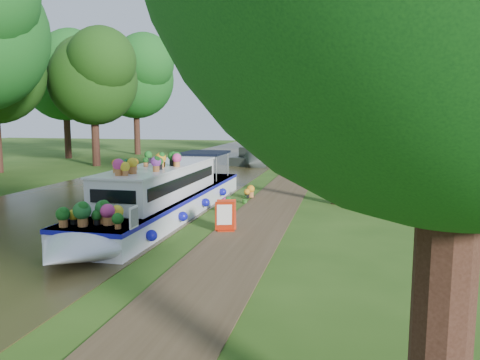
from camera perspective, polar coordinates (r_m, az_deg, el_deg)
name	(u,v)px	position (r m, az deg, el deg)	size (l,w,h in m)	color
ground	(231,214)	(17.28, -1.11, -4.21)	(100.00, 100.00, 0.00)	#264711
canal_water	(85,207)	(19.59, -18.42, -3.15)	(10.00, 100.00, 0.02)	#2E2814
towpath	(263,216)	(17.03, 2.82, -4.35)	(2.20, 100.00, 0.03)	#44341F
plant_boat	(161,195)	(16.72, -9.61, -1.76)	(2.29, 13.52, 2.25)	silver
tree_near_overhang	(342,39)	(19.68, 12.37, 16.42)	(5.52, 5.28, 8.99)	black
tree_near_mid	(356,71)	(31.60, 13.92, 12.78)	(6.90, 6.60, 9.40)	black
tree_near_far	(348,75)	(42.61, 13.03, 12.31)	(7.59, 7.26, 10.30)	black
tree_far_c	(93,74)	(35.32, -17.46, 12.25)	(7.13, 6.82, 9.59)	black
tree_far_d	(136,74)	(44.93, -12.62, 12.53)	(8.05, 7.70, 10.85)	black
tree_far_h	(65,73)	(42.49, -20.57, 12.15)	(7.82, 7.48, 10.49)	black
second_boat	(259,157)	(35.17, 2.36, 2.84)	(3.60, 7.11, 1.30)	black
sandwich_board	(226,217)	(14.70, -1.78, -4.52)	(0.64, 0.64, 0.96)	#9E220B
pedestrian_pink	(300,150)	(36.67, 7.27, 3.59)	(0.64, 0.42, 1.76)	#CA5380
pedestrian_dark	(315,149)	(39.57, 9.12, 3.78)	(0.80, 0.62, 1.64)	black
verge_plant	(245,199)	(19.39, 0.65, -2.29)	(0.35, 0.31, 0.39)	#2C671F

